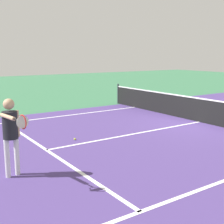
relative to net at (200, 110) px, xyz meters
The scene contains 9 objects.
ground_plane 0.49m from the net, ahead, with size 60.00×60.00×0.00m, color #38724C.
court_surface_inbounds 0.49m from the net, ahead, with size 10.62×24.40×0.00m, color #4C387A.
line_sideline_left 7.24m from the net, 124.66° to the right, with size 0.10×11.89×0.01m, color white.
line_sideline_right 7.24m from the net, 55.34° to the right, with size 0.10×11.89×0.01m, color white.
line_service_near 6.42m from the net, 90.00° to the right, with size 8.22×0.10×0.01m, color white.
line_center_service 3.24m from the net, 90.00° to the right, with size 0.10×6.40×0.01m, color white.
net is the anchor object (origin of this frame).
player_near 7.85m from the net, 80.10° to the right, with size 1.24×0.42×1.72m.
tennis_ball_mid_court 5.31m from the net, 94.98° to the right, with size 0.07×0.07×0.07m, color #CCE033.
Camera 1 is at (7.78, -9.48, 2.64)m, focal length 48.87 mm.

